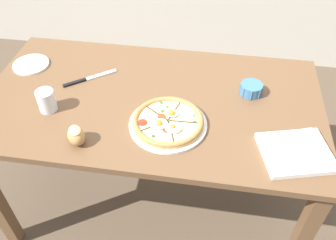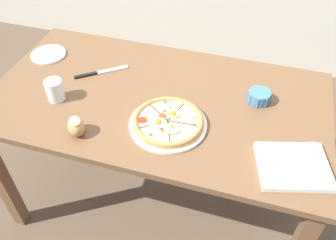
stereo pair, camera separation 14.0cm
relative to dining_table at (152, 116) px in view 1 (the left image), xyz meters
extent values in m
plane|color=brown|center=(0.00, 0.00, -0.67)|extent=(12.00, 12.00, 0.00)
cube|color=brown|center=(0.00, 0.00, 0.09)|extent=(1.47, 0.81, 0.03)
cube|color=brown|center=(-0.69, 0.35, -0.30)|extent=(0.06, 0.06, 0.74)
cube|color=brown|center=(0.69, 0.35, -0.30)|extent=(0.06, 0.06, 0.74)
cylinder|color=white|center=(0.10, -0.15, 0.11)|extent=(0.31, 0.31, 0.01)
cylinder|color=tan|center=(0.10, -0.15, 0.12)|extent=(0.28, 0.28, 0.01)
cylinder|color=beige|center=(0.10, -0.15, 0.13)|extent=(0.25, 0.25, 0.00)
torus|color=#B27A42|center=(0.10, -0.15, 0.13)|extent=(0.28, 0.28, 0.02)
cube|color=#472D19|center=(0.11, -0.09, 0.13)|extent=(0.04, 0.12, 0.00)
cube|color=#472D19|center=(0.05, -0.12, 0.13)|extent=(0.11, 0.07, 0.00)
cube|color=#472D19|center=(0.05, -0.19, 0.13)|extent=(0.10, 0.08, 0.00)
cube|color=#472D19|center=(0.12, -0.21, 0.13)|extent=(0.05, 0.12, 0.00)
cube|color=#472D19|center=(0.16, -0.15, 0.13)|extent=(0.12, 0.01, 0.00)
cylinder|color=red|center=(0.07, -0.13, 0.13)|extent=(0.03, 0.03, 0.00)
cylinder|color=red|center=(0.10, -0.20, 0.13)|extent=(0.03, 0.03, 0.00)
cylinder|color=red|center=(0.00, -0.18, 0.13)|extent=(0.04, 0.04, 0.00)
ellipsoid|color=white|center=(0.12, -0.20, 0.14)|extent=(0.07, 0.06, 0.01)
sphere|color=#F4AD1E|center=(0.12, -0.19, 0.14)|extent=(0.02, 0.02, 0.02)
ellipsoid|color=white|center=(0.11, -0.11, 0.14)|extent=(0.07, 0.06, 0.01)
sphere|color=#F4AD1E|center=(0.11, -0.12, 0.15)|extent=(0.03, 0.03, 0.03)
ellipsoid|color=white|center=(0.06, -0.18, 0.14)|extent=(0.07, 0.08, 0.01)
sphere|color=#F4AD1E|center=(0.07, -0.18, 0.14)|extent=(0.02, 0.02, 0.02)
ellipsoid|color=white|center=(0.07, -0.18, 0.14)|extent=(0.07, 0.07, 0.01)
sphere|color=orange|center=(0.07, -0.19, 0.15)|extent=(0.02, 0.02, 0.02)
cylinder|color=#386B23|center=(0.07, -0.10, 0.13)|extent=(0.02, 0.02, 0.00)
cylinder|color=#2D5B1E|center=(0.09, -0.11, 0.13)|extent=(0.01, 0.01, 0.00)
cylinder|color=#2D5B1E|center=(0.06, -0.24, 0.13)|extent=(0.01, 0.01, 0.00)
cylinder|color=#477A2D|center=(0.20, -0.11, 0.13)|extent=(0.01, 0.01, 0.00)
cylinder|color=#477A2D|center=(0.10, -0.15, 0.13)|extent=(0.01, 0.01, 0.00)
cylinder|color=#386B23|center=(0.05, -0.05, 0.13)|extent=(0.01, 0.01, 0.00)
cylinder|color=#477A2D|center=(0.08, -0.17, 0.13)|extent=(0.01, 0.01, 0.00)
cylinder|color=#386B23|center=(0.08, -0.07, 0.13)|extent=(0.01, 0.01, 0.00)
cylinder|color=#2D5B1E|center=(0.20, -0.14, 0.13)|extent=(0.01, 0.01, 0.00)
cylinder|color=teal|center=(0.43, 0.10, 0.13)|extent=(0.09, 0.09, 0.05)
cylinder|color=beige|center=(0.43, 0.10, 0.13)|extent=(0.08, 0.08, 0.03)
cylinder|color=teal|center=(0.47, 0.10, 0.13)|extent=(0.01, 0.01, 0.05)
cylinder|color=teal|center=(0.46, 0.14, 0.13)|extent=(0.01, 0.01, 0.05)
cylinder|color=teal|center=(0.43, 0.15, 0.13)|extent=(0.01, 0.01, 0.05)
cylinder|color=teal|center=(0.39, 0.14, 0.13)|extent=(0.01, 0.01, 0.05)
cylinder|color=teal|center=(0.38, 0.10, 0.13)|extent=(0.01, 0.01, 0.05)
cylinder|color=teal|center=(0.39, 0.07, 0.13)|extent=(0.01, 0.01, 0.05)
cylinder|color=teal|center=(0.43, 0.06, 0.13)|extent=(0.01, 0.01, 0.05)
cylinder|color=teal|center=(0.46, 0.07, 0.13)|extent=(0.01, 0.01, 0.05)
cube|color=white|center=(0.58, -0.23, 0.11)|extent=(0.30, 0.27, 0.02)
cube|color=white|center=(0.58, -0.23, 0.13)|extent=(0.25, 0.23, 0.02)
ellipsoid|color=#B27F47|center=(-0.23, -0.29, 0.14)|extent=(0.10, 0.11, 0.07)
ellipsoid|color=#EAB775|center=(-0.23, -0.29, 0.17)|extent=(0.07, 0.07, 0.02)
cube|color=silver|center=(-0.26, 0.13, 0.11)|extent=(0.13, 0.11, 0.01)
cube|color=black|center=(-0.36, 0.05, 0.11)|extent=(0.10, 0.08, 0.01)
cylinder|color=white|center=(-0.41, -0.13, 0.15)|extent=(0.07, 0.07, 0.09)
cylinder|color=silver|center=(-0.41, -0.13, 0.13)|extent=(0.06, 0.06, 0.05)
cylinder|color=white|center=(-0.62, 0.16, 0.11)|extent=(0.17, 0.17, 0.01)
camera|label=1|loc=(0.25, -1.15, 1.11)|focal=38.00mm
camera|label=2|loc=(0.39, -1.12, 1.11)|focal=38.00mm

